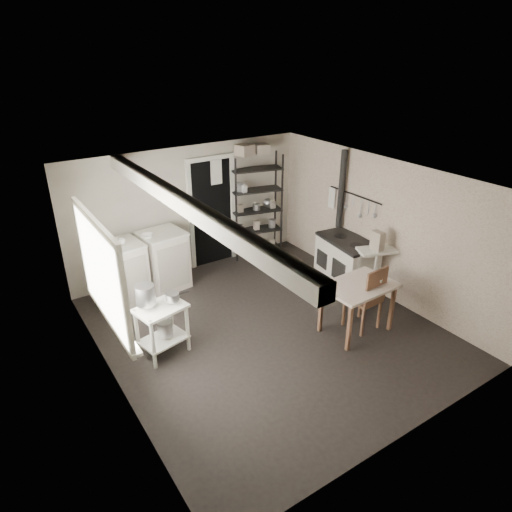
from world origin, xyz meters
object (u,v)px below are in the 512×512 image
shelf_rack (256,210)px  work_table (356,308)px  base_cabinets (144,269)px  stove (346,263)px  stockpot (145,295)px  prep_table (162,329)px  chair (363,298)px  flour_sack (270,253)px

shelf_rack → work_table: (-0.25, -3.04, -0.57)m
base_cabinets → stove: bearing=-35.1°
base_cabinets → stove: size_ratio=1.40×
stockpot → stove: 3.62m
prep_table → chair: size_ratio=0.71×
stockpot → work_table: (2.74, -1.12, -0.56)m
stockpot → chair: bearing=-20.7°
base_cabinets → prep_table: bearing=-109.4°
stockpot → base_cabinets: 1.80m
work_table → flour_sack: bearing=85.1°
stove → work_table: stove is taller
stockpot → flour_sack: stockpot is taller
work_table → chair: chair is taller
stove → chair: 1.28m
prep_table → stove: stove is taller
prep_table → chair: 2.92m
stove → flour_sack: bearing=121.1°
prep_table → work_table: size_ratio=0.73×
stove → work_table: size_ratio=1.08×
prep_table → chair: chair is taller
stove → chair: bearing=-115.5°
stockpot → work_table: stockpot is taller
flour_sack → stove: bearing=-66.0°
stockpot → stove: stockpot is taller
shelf_rack → chair: size_ratio=1.95×
base_cabinets → work_table: bearing=-58.0°
base_cabinets → flour_sack: (2.41, -0.26, -0.22)m
stockpot → base_cabinets: stockpot is taller
prep_table → shelf_rack: 3.51m
shelf_rack → stove: 2.08m
prep_table → stockpot: 0.57m
base_cabinets → stockpot: bearing=-114.9°
prep_table → stockpot: bearing=152.5°
stockpot → base_cabinets: (0.55, 1.65, -0.48)m
stockpot → stove: (3.58, -0.01, -0.50)m
base_cabinets → flour_sack: 2.43m
chair → stove: bearing=53.9°
stockpot → prep_table: bearing=-27.5°
stockpot → chair: (2.89, -1.09, -0.45)m
chair → work_table: bearing=-173.3°
shelf_rack → flour_sack: shelf_rack is taller
stockpot → flour_sack: size_ratio=0.64×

